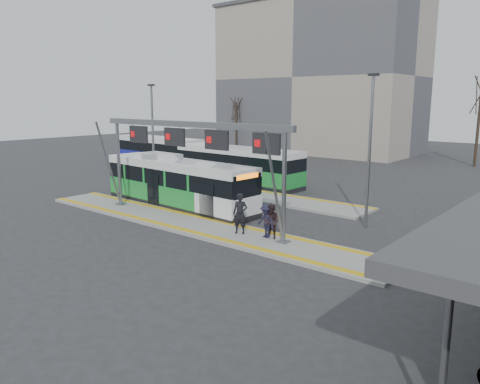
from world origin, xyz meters
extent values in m
plane|color=#2D2D30|center=(0.00, 0.00, 0.00)|extent=(120.00, 120.00, 0.00)
cube|color=gray|center=(0.00, 0.00, 0.07)|extent=(22.00, 3.00, 0.15)
cube|color=gray|center=(-4.00, 8.00, 0.07)|extent=(20.00, 3.00, 0.15)
cube|color=gold|center=(0.00, 1.15, 0.16)|extent=(22.00, 0.35, 0.02)
cube|color=gold|center=(0.00, -1.15, 0.16)|extent=(22.00, 0.35, 0.02)
cube|color=gold|center=(-4.00, 9.15, 0.16)|extent=(20.00, 0.35, 0.02)
cylinder|color=slate|center=(-6.50, 0.30, 2.67)|extent=(0.20, 0.20, 5.05)
cube|color=slate|center=(-6.50, 0.30, 0.18)|extent=(0.50, 0.50, 0.06)
cylinder|color=slate|center=(-6.50, -0.40, 2.67)|extent=(0.12, 1.46, 4.90)
cylinder|color=slate|center=(5.50, 0.30, 2.67)|extent=(0.20, 0.20, 5.05)
cube|color=slate|center=(5.50, 0.30, 0.18)|extent=(0.50, 0.50, 0.06)
cylinder|color=slate|center=(5.50, -0.40, 2.67)|extent=(0.12, 1.46, 4.90)
cube|color=slate|center=(-0.50, 0.30, 5.20)|extent=(13.00, 0.25, 0.30)
cube|color=black|center=(-4.50, 0.30, 4.50)|extent=(1.50, 0.12, 0.95)
cube|color=red|center=(-4.95, 0.23, 4.50)|extent=(0.32, 0.02, 0.32)
cube|color=black|center=(-1.50, 0.30, 4.50)|extent=(1.50, 0.12, 0.95)
cube|color=red|center=(-1.95, 0.23, 4.50)|extent=(0.32, 0.02, 0.32)
cube|color=black|center=(1.50, 0.30, 4.50)|extent=(1.50, 0.12, 0.95)
cube|color=red|center=(1.05, 0.23, 4.50)|extent=(0.32, 0.02, 0.32)
cube|color=black|center=(4.50, 0.30, 4.50)|extent=(1.50, 0.12, 0.95)
cube|color=red|center=(4.05, 0.23, 4.50)|extent=(0.32, 0.02, 0.32)
cylinder|color=slate|center=(14.80, -8.00, 2.15)|extent=(0.14, 0.14, 4.30)
cube|color=gray|center=(-14.00, 36.00, 9.00)|extent=(24.00, 12.00, 18.00)
cube|color=#3F3F42|center=(-14.00, 36.00, 18.20)|extent=(24.50, 12.50, 0.40)
cube|color=black|center=(-3.86, 2.63, 0.16)|extent=(11.42, 2.99, 0.33)
cube|color=#1E8D35|center=(-3.86, 2.63, 0.87)|extent=(11.42, 2.99, 1.08)
cube|color=black|center=(-3.86, 2.63, 1.88)|extent=(11.41, 2.92, 0.94)
cube|color=white|center=(-3.86, 2.63, 2.59)|extent=(11.42, 2.99, 0.47)
cube|color=orange|center=(1.78, 2.34, 2.50)|extent=(0.14, 1.68, 0.26)
cube|color=white|center=(-5.74, 2.73, 2.97)|extent=(2.91, 1.83, 0.28)
cylinder|color=black|center=(-7.87, 1.79, 0.47)|extent=(0.96, 0.33, 0.94)
cylinder|color=black|center=(-7.76, 3.89, 0.47)|extent=(0.96, 0.33, 0.94)
cylinder|color=black|center=(-0.53, 1.40, 0.47)|extent=(0.96, 0.33, 0.94)
cylinder|color=black|center=(-0.42, 3.50, 0.47)|extent=(0.96, 0.33, 0.94)
cube|color=black|center=(-6.32, 11.10, 0.16)|extent=(11.37, 2.81, 0.33)
cube|color=#1E8D35|center=(-6.32, 11.10, 0.87)|extent=(11.37, 2.81, 1.08)
cube|color=black|center=(-6.32, 11.10, 1.88)|extent=(11.36, 2.74, 0.94)
cube|color=white|center=(-6.32, 11.10, 2.59)|extent=(11.37, 2.81, 0.47)
cylinder|color=black|center=(-10.31, 10.20, 0.47)|extent=(0.95, 0.32, 0.94)
cylinder|color=black|center=(-10.23, 12.29, 0.47)|extent=(0.95, 0.32, 0.94)
cylinder|color=black|center=(-2.98, 9.93, 0.47)|extent=(0.95, 0.32, 0.94)
cylinder|color=black|center=(-2.90, 12.03, 0.47)|extent=(0.95, 0.32, 0.94)
cube|color=black|center=(-18.57, 13.66, 0.17)|extent=(11.00, 3.08, 0.33)
cube|color=#181B95|center=(-18.57, 13.66, 0.87)|extent=(11.00, 3.08, 1.09)
cube|color=black|center=(-18.57, 13.66, 1.89)|extent=(10.99, 3.01, 0.95)
cube|color=white|center=(-18.57, 13.66, 2.60)|extent=(11.00, 3.08, 0.47)
cylinder|color=black|center=(-22.44, 12.84, 0.47)|extent=(0.96, 0.34, 0.95)
cylinder|color=black|center=(-22.31, 14.95, 0.47)|extent=(0.96, 0.34, 0.95)
cylinder|color=black|center=(-15.38, 12.40, 0.47)|extent=(0.96, 0.34, 0.95)
cylinder|color=black|center=(-15.25, 14.51, 0.47)|extent=(0.96, 0.34, 0.95)
imported|color=black|center=(3.13, 0.13, 1.12)|extent=(0.84, 0.72, 1.94)
imported|color=#2C1D21|center=(4.76, 0.42, 0.94)|extent=(0.81, 0.65, 1.59)
imported|color=#1B1B31|center=(4.48, 0.39, 0.93)|extent=(1.11, 0.78, 1.57)
cylinder|color=#382B21|center=(-6.86, 31.53, 4.14)|extent=(0.28, 0.28, 8.27)
cylinder|color=#382B21|center=(5.44, 33.19, 3.96)|extent=(0.28, 0.28, 7.93)
cylinder|color=#382B21|center=(-21.94, 29.38, 3.08)|extent=(0.28, 0.28, 6.15)
cylinder|color=slate|center=(-9.05, 5.09, 3.71)|extent=(0.16, 0.16, 7.42)
cube|color=black|center=(-9.05, 5.09, 7.42)|extent=(0.50, 0.25, 0.12)
cylinder|color=slate|center=(7.02, 5.50, 3.80)|extent=(0.16, 0.16, 7.61)
cube|color=black|center=(7.02, 5.50, 7.61)|extent=(0.50, 0.25, 0.12)
camera|label=1|loc=(16.92, -16.39, 6.42)|focal=35.00mm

